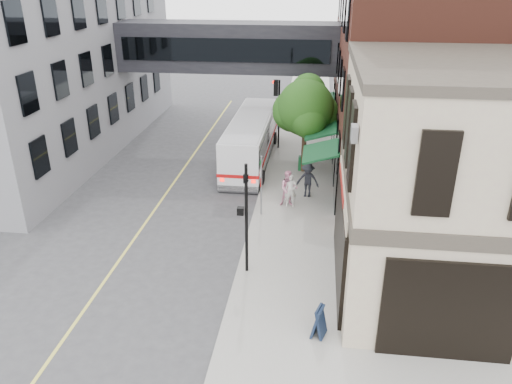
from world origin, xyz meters
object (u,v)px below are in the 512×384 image
(bus, at_px, (251,138))
(pedestrian_b, at_px, (289,189))
(pedestrian_c, at_px, (308,180))
(sandwich_board, at_px, (319,322))
(newspaper_box, at_px, (302,163))
(pedestrian_a, at_px, (291,190))

(bus, xyz_separation_m, pedestrian_b, (2.74, -6.45, -0.47))
(pedestrian_c, relative_size, sandwich_board, 1.71)
(bus, xyz_separation_m, newspaper_box, (3.21, -1.46, -0.97))
(bus, relative_size, pedestrian_a, 6.03)
(bus, height_order, sandwich_board, bus)
(pedestrian_b, distance_m, pedestrian_c, 1.53)
(pedestrian_a, xyz_separation_m, pedestrian_c, (0.81, 1.28, 0.06))
(pedestrian_a, height_order, newspaper_box, pedestrian_a)
(pedestrian_a, distance_m, pedestrian_c, 1.52)
(bus, relative_size, pedestrian_b, 5.55)
(bus, height_order, pedestrian_b, bus)
(pedestrian_a, relative_size, pedestrian_c, 0.93)
(sandwich_board, bearing_deg, pedestrian_c, 111.45)
(pedestrian_a, bearing_deg, sandwich_board, -82.93)
(pedestrian_a, distance_m, pedestrian_b, 0.13)
(pedestrian_a, bearing_deg, pedestrian_c, 56.01)
(newspaper_box, bearing_deg, pedestrian_c, -83.61)
(bus, relative_size, pedestrian_c, 5.62)
(pedestrian_a, height_order, pedestrian_b, pedestrian_b)
(pedestrian_c, height_order, newspaper_box, pedestrian_c)
(pedestrian_c, xyz_separation_m, newspaper_box, (-0.43, 3.75, -0.49))
(pedestrian_b, bearing_deg, pedestrian_c, 48.92)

